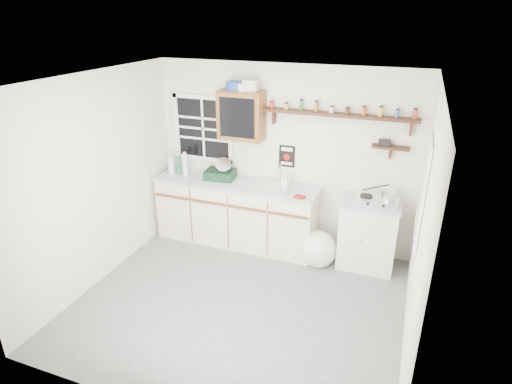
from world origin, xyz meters
TOP-DOWN VIEW (x-y plane):
  - room at (0.00, 0.00)m, footprint 3.64×3.24m
  - main_cabinet at (-0.58, 1.30)m, footprint 2.31×0.63m
  - right_cabinet at (1.25, 1.32)m, footprint 0.73×0.57m
  - sink at (-0.05, 1.30)m, footprint 0.52×0.44m
  - upper_cabinet at (-0.55, 1.44)m, footprint 0.60×0.32m
  - upper_cabinet_clutter at (-0.55, 1.44)m, footprint 0.43×0.24m
  - spice_shelf at (0.73, 1.51)m, footprint 1.91×0.18m
  - secondary_shelf at (1.36, 1.52)m, footprint 0.45×0.16m
  - warning_sign at (0.05, 1.59)m, footprint 0.22×0.02m
  - window_back at (-1.20, 1.59)m, footprint 0.93×0.03m
  - window_right at (1.79, 0.55)m, footprint 0.03×0.78m
  - water_bottles at (-1.49, 1.31)m, footprint 0.31×0.10m
  - dish_rack at (-0.83, 1.36)m, footprint 0.44×0.34m
  - soap_bottle at (0.11, 1.38)m, footprint 0.11×0.11m
  - rag at (0.38, 1.10)m, footprint 0.16×0.14m
  - hotplate at (1.31, 1.30)m, footprint 0.53×0.30m
  - saucepan at (1.43, 1.31)m, footprint 0.43×0.24m
  - trash_bag at (0.65, 1.11)m, footprint 0.45×0.41m

SIDE VIEW (x-z plane):
  - trash_bag at x=0.65m, z-range -0.04..0.48m
  - right_cabinet at x=1.25m, z-range 0.00..0.91m
  - main_cabinet at x=-0.58m, z-range 0.00..0.92m
  - rag at x=0.38m, z-range 0.92..0.94m
  - sink at x=-0.05m, z-range 0.79..1.08m
  - hotplate at x=1.31m, z-range 0.91..0.98m
  - dish_rack at x=-0.83m, z-range 0.87..1.17m
  - soap_bottle at x=0.11m, z-range 0.92..1.13m
  - saucepan at x=1.43m, z-range 0.94..1.12m
  - water_bottles at x=-1.49m, z-range 0.89..1.23m
  - room at x=0.00m, z-range -0.02..2.52m
  - warning_sign at x=0.05m, z-range 1.13..1.43m
  - window_right at x=1.79m, z-range 0.91..1.99m
  - window_back at x=-1.20m, z-range 1.06..2.04m
  - secondary_shelf at x=1.36m, z-range 1.46..1.69m
  - upper_cabinet at x=-0.55m, z-range 1.50..2.15m
  - spice_shelf at x=0.73m, z-range 1.75..2.10m
  - upper_cabinet_clutter at x=-0.55m, z-range 2.14..2.28m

